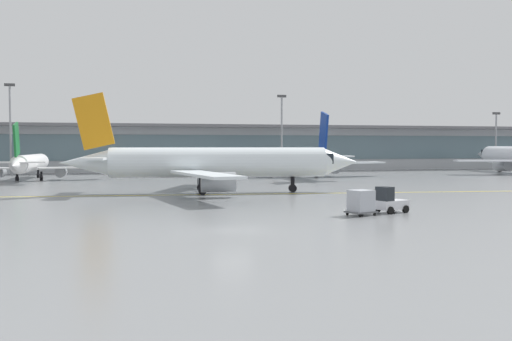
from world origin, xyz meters
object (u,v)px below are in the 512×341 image
at_px(gate_airplane_1, 30,163).
at_px(apron_light_mast_3, 496,138).
at_px(gate_airplane_2, 302,158).
at_px(taxiing_regional_jet, 215,163).
at_px(apron_light_mast_1, 10,125).
at_px(baggage_tug, 389,202).
at_px(apron_light_mast_2, 282,130).
at_px(cargo_dolly_lead, 361,202).

xyz_separation_m(gate_airplane_1, apron_light_mast_3, (94.21, 17.43, 4.44)).
distance_m(gate_airplane_2, taxiing_regional_jet, 35.77).
distance_m(taxiing_regional_jet, apron_light_mast_3, 84.78).
distance_m(taxiing_regional_jet, apron_light_mast_1, 55.94).
distance_m(gate_airplane_2, apron_light_mast_3, 53.56).
bearing_deg(gate_airplane_2, taxiing_regional_jet, 149.37).
height_order(gate_airplane_1, baggage_tug, gate_airplane_1).
relative_size(gate_airplane_1, gate_airplane_2, 0.82).
xyz_separation_m(apron_light_mast_2, apron_light_mast_3, (49.61, 1.51, -1.35)).
height_order(baggage_tug, apron_light_mast_2, apron_light_mast_2).
distance_m(cargo_dolly_lead, apron_light_mast_3, 94.31).
height_order(apron_light_mast_2, apron_light_mast_3, apron_light_mast_2).
distance_m(cargo_dolly_lead, apron_light_mast_1, 79.67).
bearing_deg(cargo_dolly_lead, apron_light_mast_1, 98.65).
xyz_separation_m(gate_airplane_2, taxiing_regional_jet, (-19.81, -29.78, 0.20)).
bearing_deg(apron_light_mast_2, apron_light_mast_3, 1.75).
distance_m(gate_airplane_1, taxiing_regional_jet, 38.24).
bearing_deg(gate_airplane_1, apron_light_mast_3, -78.18).
bearing_deg(apron_light_mast_1, baggage_tug, -59.75).
relative_size(taxiing_regional_jet, apron_light_mast_2, 2.19).
bearing_deg(taxiing_regional_jet, apron_light_mast_1, 127.79).
bearing_deg(apron_light_mast_2, apron_light_mast_1, 178.55).
relative_size(gate_airplane_1, taxiing_regional_jet, 0.77).
relative_size(cargo_dolly_lead, apron_light_mast_3, 0.20).
height_order(gate_airplane_1, cargo_dolly_lead, gate_airplane_1).
height_order(gate_airplane_2, cargo_dolly_lead, gate_airplane_2).
bearing_deg(apron_light_mast_3, apron_light_mast_2, -178.25).
bearing_deg(apron_light_mast_1, gate_airplane_1, -71.22).
relative_size(baggage_tug, apron_light_mast_1, 0.18).
xyz_separation_m(gate_airplane_1, gate_airplane_2, (43.74, -0.05, 0.56)).
bearing_deg(baggage_tug, apron_light_mast_2, 61.93).
bearing_deg(apron_light_mast_3, taxiing_regional_jet, -146.08).
distance_m(taxiing_regional_jet, cargo_dolly_lead, 24.24).
distance_m(gate_airplane_2, cargo_dolly_lead, 54.14).
xyz_separation_m(taxiing_regional_jet, apron_light_mast_2, (20.68, 45.75, 5.04)).
xyz_separation_m(gate_airplane_1, apron_light_mast_2, (44.61, 15.92, 5.80)).
bearing_deg(baggage_tug, cargo_dolly_lead, 180.00).
bearing_deg(gate_airplane_1, baggage_tug, -145.07).
height_order(gate_airplane_1, apron_light_mast_1, apron_light_mast_1).
relative_size(taxiing_regional_jet, apron_light_mast_1, 2.04).
height_order(gate_airplane_1, taxiing_regional_jet, taxiing_regional_jet).
xyz_separation_m(taxiing_regional_jet, apron_light_mast_3, (70.29, 47.26, 3.68)).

